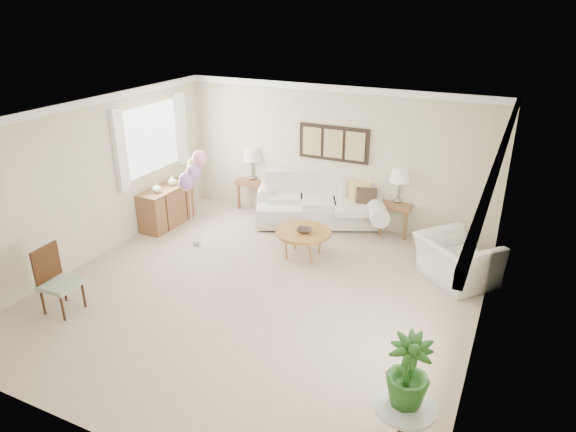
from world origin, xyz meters
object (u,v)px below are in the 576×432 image
object	(u,v)px
sofa	(320,203)
accent_chair	(56,278)
armchair	(456,260)
balloon_cluster	(192,173)
coffee_table	(303,233)

from	to	relation	value
sofa	accent_chair	world-z (taller)	sofa
armchair	balloon_cluster	world-z (taller)	balloon_cluster
sofa	coffee_table	size ratio (longest dim) A/B	3.23
sofa	balloon_cluster	distance (m)	2.62
accent_chair	balloon_cluster	bearing A→B (deg)	77.79
armchair	balloon_cluster	xyz separation A→B (m)	(-4.26, -0.66, 0.99)
sofa	coffee_table	distance (m)	1.50
accent_chair	balloon_cluster	distance (m)	2.69
coffee_table	armchair	xyz separation A→B (m)	(2.42, 0.25, -0.08)
coffee_table	accent_chair	size ratio (longest dim) A/B	0.98
coffee_table	accent_chair	bearing A→B (deg)	-129.38
sofa	accent_chair	xyz separation A→B (m)	(-2.09, -4.38, 0.11)
balloon_cluster	coffee_table	bearing A→B (deg)	12.55
sofa	coffee_table	world-z (taller)	sofa
sofa	balloon_cluster	xyz separation A→B (m)	(-1.55, -1.88, 0.96)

